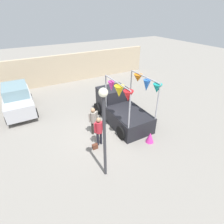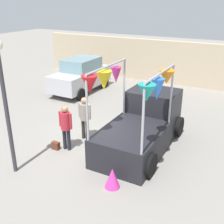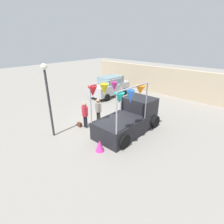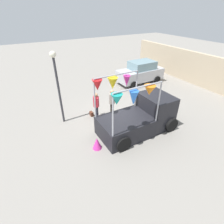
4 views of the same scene
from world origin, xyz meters
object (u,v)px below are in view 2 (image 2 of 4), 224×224
at_px(handbag, 56,146).
at_px(vendor_truck, 143,123).
at_px(person_customer, 66,124).
at_px(folded_kite_bundle_magenta, 112,178).
at_px(parked_car, 81,75).
at_px(street_lamp, 3,91).
at_px(person_vendor, 85,114).

bearing_deg(handbag, vendor_truck, 34.67).
xyz_separation_m(person_customer, folded_kite_bundle_magenta, (2.43, -1.13, -0.69)).
relative_size(parked_car, handbag, 14.29).
xyz_separation_m(vendor_truck, parked_car, (-5.52, 4.19, 0.07)).
bearing_deg(street_lamp, vendor_truck, 50.62).
xyz_separation_m(person_vendor, handbag, (-0.48, -1.18, -0.86)).
bearing_deg(street_lamp, handbag, 81.32).
bearing_deg(person_customer, vendor_truck, 35.40).
bearing_deg(parked_car, folded_kite_bundle_magenta, -50.21).
distance_m(street_lamp, folded_kite_bundle_magenta, 3.88).
relative_size(person_vendor, handbag, 5.92).
bearing_deg(person_customer, person_vendor, 82.39).
xyz_separation_m(parked_car, folded_kite_bundle_magenta, (5.74, -6.90, -0.64)).
bearing_deg(handbag, parked_car, 116.40).
bearing_deg(street_lamp, person_vendor, 75.50).
bearing_deg(folded_kite_bundle_magenta, vendor_truck, 94.71).
bearing_deg(handbag, person_vendor, 67.86).
height_order(vendor_truck, handbag, vendor_truck).
distance_m(vendor_truck, parked_car, 6.93).
bearing_deg(vendor_truck, handbag, -145.33).
bearing_deg(folded_kite_bundle_magenta, person_vendor, 137.42).
distance_m(vendor_truck, street_lamp, 4.76).
relative_size(vendor_truck, folded_kite_bundle_magenta, 6.87).
xyz_separation_m(vendor_truck, folded_kite_bundle_magenta, (0.22, -2.70, -0.58)).
height_order(vendor_truck, street_lamp, street_lamp).
height_order(person_vendor, street_lamp, street_lamp).
bearing_deg(street_lamp, person_customer, 72.00).
bearing_deg(person_customer, parked_car, 119.87).
distance_m(person_vendor, street_lamp, 3.34).
distance_m(vendor_truck, person_vendor, 2.16).
bearing_deg(person_customer, folded_kite_bundle_magenta, -24.95).
bearing_deg(street_lamp, folded_kite_bundle_magenta, 13.41).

